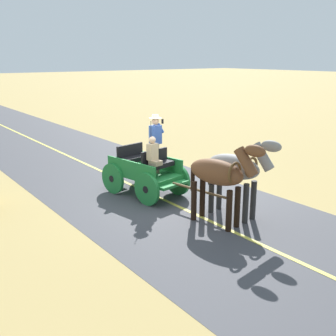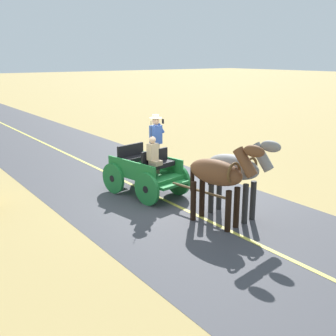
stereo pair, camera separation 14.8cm
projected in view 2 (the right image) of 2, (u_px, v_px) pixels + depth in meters
name	position (u px, v px, depth m)	size (l,w,h in m)	color
ground_plane	(161.00, 199.00, 12.45)	(200.00, 200.00, 0.00)	tan
road_surface	(161.00, 198.00, 12.45)	(5.99, 160.00, 0.01)	#424247
road_centre_stripe	(161.00, 198.00, 12.45)	(0.12, 160.00, 0.00)	#DBCC4C
horse_drawn_carriage	(147.00, 169.00, 12.62)	(1.80, 4.51, 2.50)	#1E7233
horse_near_side	(236.00, 169.00, 10.69)	(0.83, 2.15, 2.21)	gray
horse_off_side	(219.00, 175.00, 10.19)	(0.85, 2.15, 2.21)	brown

